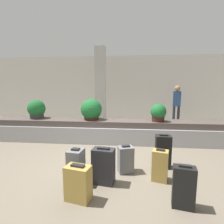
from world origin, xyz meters
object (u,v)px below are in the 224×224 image
pillar (101,88)px  suitcase_3 (78,183)px  suitcase_2 (160,165)px  suitcase_5 (163,151)px  potted_plant_1 (158,113)px  suitcase_0 (103,166)px  suitcase_4 (126,159)px  traveler_0 (177,101)px  potted_plant_2 (37,110)px  potted_plant_0 (91,110)px  suitcase_6 (76,166)px  suitcase_1 (184,187)px

pillar → suitcase_3: bearing=-84.9°
suitcase_2 → suitcase_5: suitcase_5 is taller
potted_plant_1 → pillar: bearing=138.1°
suitcase_0 → suitcase_4: size_ratio=1.19×
suitcase_5 → traveler_0: (1.35, 4.27, 0.68)m
suitcase_5 → potted_plant_2: bearing=156.8°
potted_plant_0 → traveler_0: bearing=38.9°
suitcase_5 → potted_plant_1: size_ratio=1.38×
suitcase_3 → suitcase_6: bearing=123.6°
potted_plant_0 → potted_plant_2: (-1.80, 0.04, -0.02)m
suitcase_3 → potted_plant_1: size_ratio=1.08×
suitcase_4 → potted_plant_2: (-2.90, 1.99, 0.69)m
potted_plant_0 → suitcase_5: bearing=-41.7°
suitcase_6 → suitcase_0: bearing=12.5°
potted_plant_0 → suitcase_3: bearing=-81.7°
suitcase_2 → suitcase_6: suitcase_6 is taller
pillar → potted_plant_0: pillar is taller
suitcase_1 → potted_plant_2: potted_plant_2 is taller
suitcase_1 → potted_plant_2: size_ratio=1.06×
suitcase_2 → suitcase_5: size_ratio=0.83×
suitcase_5 → potted_plant_1: (0.14, 1.59, 0.57)m
potted_plant_0 → suitcase_1: bearing=-56.3°
suitcase_3 → potted_plant_0: size_ratio=0.86×
suitcase_5 → potted_plant_1: potted_plant_1 is taller
suitcase_2 → potted_plant_2: size_ratio=1.00×
suitcase_0 → potted_plant_2: (-2.53, 2.43, 0.63)m
suitcase_0 → suitcase_2: 1.02m
pillar → suitcase_0: bearing=-80.1°
suitcase_0 → suitcase_4: bearing=58.3°
suitcase_4 → potted_plant_0: (-1.11, 1.95, 0.70)m
suitcase_1 → potted_plant_1: 2.88m
traveler_0 → potted_plant_2: bearing=38.7°
suitcase_4 → suitcase_0: bearing=-147.8°
suitcase_1 → potted_plant_2: 4.79m
suitcase_2 → suitcase_5: bearing=90.3°
suitcase_0 → potted_plant_1: potted_plant_1 is taller
suitcase_0 → potted_plant_1: bearing=69.9°
suitcase_6 → potted_plant_2: 3.28m
suitcase_3 → potted_plant_2: size_ratio=0.94×
suitcase_4 → potted_plant_0: potted_plant_0 is taller
suitcase_2 → traveler_0: bearing=88.5°
suitcase_1 → suitcase_4: bearing=141.8°
suitcase_1 → suitcase_6: bearing=175.2°
suitcase_2 → potted_plant_0: 2.88m
suitcase_2 → pillar: bearing=129.5°
suitcase_0 → potted_plant_2: bearing=145.1°
suitcase_0 → traveler_0: traveler_0 is taller
suitcase_3 → suitcase_5: size_ratio=0.78×
suitcase_0 → suitcase_3: size_ratio=1.17×
suitcase_2 → suitcase_0: bearing=-153.8°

